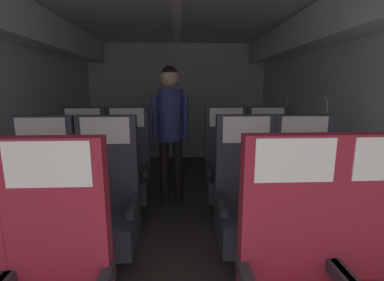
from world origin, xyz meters
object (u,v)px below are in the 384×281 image
(seat_c_left_window, at_px, (84,173))
(flight_attendant, at_px, (170,121))
(seat_b_left_aisle, at_px, (107,208))
(seat_c_right_aisle, at_px, (267,170))
(seat_b_left_window, at_px, (44,210))
(seat_b_right_window, at_px, (246,206))
(seat_c_left_aisle, at_px, (128,172))
(seat_b_right_aisle, at_px, (303,205))
(seat_c_right_window, at_px, (226,171))

(seat_c_left_window, height_order, flight_attendant, flight_attendant)
(seat_b_left_aisle, distance_m, seat_c_right_aisle, 1.75)
(flight_attendant, bearing_deg, seat_b_left_window, 64.71)
(seat_b_right_window, xyz_separation_m, seat_c_left_aisle, (-1.06, 0.89, 0.00))
(seat_b_left_window, height_order, seat_c_left_aisle, same)
(seat_b_left_aisle, bearing_deg, seat_b_right_aisle, -0.62)
(seat_b_right_aisle, xyz_separation_m, seat_b_right_window, (-0.45, 0.01, 0.00))
(seat_b_right_window, xyz_separation_m, seat_c_right_window, (-0.00, 0.88, 0.00))
(seat_b_left_aisle, xyz_separation_m, seat_c_left_aisle, (-0.00, 0.88, 0.00))
(seat_b_right_aisle, relative_size, seat_c_left_window, 1.00)
(seat_c_left_window, bearing_deg, seat_b_left_aisle, -62.01)
(seat_b_left_window, distance_m, seat_c_right_window, 1.76)
(seat_c_left_aisle, bearing_deg, flight_attendant, 36.70)
(seat_b_left_aisle, bearing_deg, seat_c_right_aisle, 30.08)
(seat_b_left_window, relative_size, seat_c_right_window, 1.00)
(seat_b_right_aisle, height_order, flight_attendant, flight_attendant)
(seat_c_left_window, relative_size, seat_c_right_window, 1.00)
(seat_b_left_window, bearing_deg, seat_b_right_window, 0.02)
(seat_b_right_aisle, relative_size, flight_attendant, 0.73)
(seat_c_right_window, bearing_deg, seat_b_left_window, -149.89)
(seat_b_left_window, relative_size, seat_b_left_aisle, 1.00)
(seat_c_left_window, xyz_separation_m, flight_attendant, (0.91, 0.35, 0.51))
(seat_b_right_aisle, distance_m, flight_attendant, 1.70)
(seat_c_left_aisle, relative_size, seat_c_right_window, 1.00)
(seat_b_right_window, bearing_deg, seat_b_left_aisle, 179.58)
(seat_b_right_aisle, distance_m, seat_c_left_window, 2.16)
(seat_b_left_window, relative_size, seat_c_left_window, 1.00)
(seat_b_right_window, distance_m, flight_attendant, 1.46)
(seat_b_left_window, bearing_deg, flight_attendant, 53.34)
(seat_b_left_aisle, bearing_deg, seat_b_left_window, -178.98)
(seat_c_right_window, xyz_separation_m, flight_attendant, (-0.61, 0.34, 0.51))
(seat_b_left_window, height_order, seat_b_right_window, same)
(seat_c_right_aisle, bearing_deg, seat_c_left_aisle, 179.89)
(seat_b_right_window, bearing_deg, seat_c_right_aisle, 62.82)
(seat_b_left_aisle, height_order, seat_c_right_window, same)
(seat_b_right_window, height_order, seat_c_left_window, same)
(seat_c_left_window, height_order, seat_c_left_aisle, same)
(seat_c_left_window, relative_size, seat_c_left_aisle, 1.00)
(seat_b_right_window, distance_m, seat_c_right_window, 0.88)
(seat_b_left_aisle, bearing_deg, seat_c_left_aisle, 90.18)
(seat_b_left_aisle, height_order, flight_attendant, flight_attendant)
(seat_b_right_window, height_order, seat_c_left_aisle, same)
(seat_b_right_aisle, relative_size, seat_c_left_aisle, 1.00)
(seat_b_right_aisle, bearing_deg, seat_c_right_aisle, 89.52)
(seat_b_left_window, bearing_deg, seat_c_right_aisle, 24.12)
(seat_b_left_aisle, height_order, seat_c_left_window, same)
(seat_c_right_window, bearing_deg, seat_c_left_aisle, 179.72)
(seat_b_left_window, xyz_separation_m, seat_c_right_aisle, (1.98, 0.88, 0.00))
(seat_c_right_aisle, bearing_deg, seat_c_right_window, -179.73)
(seat_b_left_window, distance_m, seat_b_right_window, 1.52)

